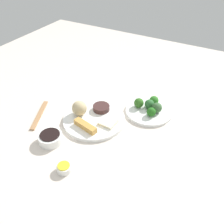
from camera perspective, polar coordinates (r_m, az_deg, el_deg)
tabletop at (r=1.16m, az=-2.91°, el=-2.83°), size 2.20×2.20×0.02m
main_plate at (r=1.16m, az=-4.18°, el=-1.80°), size 0.29×0.29×0.02m
rice_scoop at (r=1.17m, az=-7.49°, el=0.87°), size 0.07×0.07×0.07m
spring_roll at (r=1.10m, az=-6.14°, el=-3.20°), size 0.12×0.05×0.03m
crab_rangoon_wonton at (r=1.13m, az=-0.87°, el=-2.32°), size 0.08×0.07×0.01m
stir_fry_heap at (r=1.20m, az=-2.48°, el=0.98°), size 0.08×0.08×0.02m
broccoli_plate at (r=1.23m, az=8.47°, el=0.23°), size 0.23×0.23×0.01m
broccoli_floret_0 at (r=1.25m, az=9.60°, el=2.62°), size 0.05×0.05×0.05m
broccoli_floret_1 at (r=1.22m, az=6.18°, el=2.09°), size 0.05×0.05×0.05m
broccoli_floret_2 at (r=1.18m, az=9.00°, el=0.01°), size 0.04×0.04×0.04m
broccoli_floret_3 at (r=1.20m, az=10.27°, el=0.99°), size 0.05×0.05×0.05m
broccoli_floret_4 at (r=1.22m, az=8.57°, el=1.81°), size 0.05×0.05×0.05m
soy_sauce_bowl at (r=1.08m, az=-13.92°, el=-5.85°), size 0.10×0.10×0.04m
soy_sauce_bowl_liquid at (r=1.07m, az=-14.09°, el=-5.04°), size 0.08×0.08×0.00m
sauce_ramekin_hot_mustard at (r=0.97m, az=-10.94°, el=-12.56°), size 0.06×0.06×0.03m
sauce_ramekin_hot_mustard_liquid at (r=0.96m, az=-11.04°, el=-11.98°), size 0.05×0.05×0.00m
chopsticks_pair at (r=1.25m, az=-16.31°, el=-0.63°), size 0.11×0.20×0.01m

